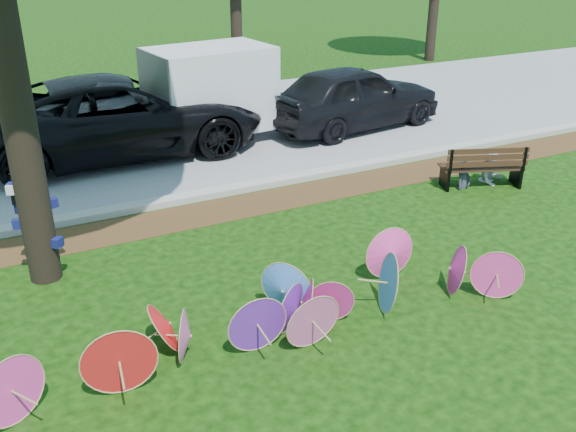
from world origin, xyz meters
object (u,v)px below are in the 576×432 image
object	(u,v)px
dark_pickup	(354,97)
black_van	(120,116)
person_right	(494,153)
parasol_pile	(293,307)
park_bench	(481,165)
cargo_trailer	(211,89)
person_left	(466,162)

from	to	relation	value
dark_pickup	black_van	bearing A→B (deg)	76.52
dark_pickup	person_right	size ratio (longest dim) A/B	3.80
parasol_pile	black_van	world-z (taller)	black_van
parasol_pile	park_bench	size ratio (longest dim) A/B	4.24
parasol_pile	dark_pickup	bearing A→B (deg)	53.22
black_van	person_right	distance (m)	7.80
dark_pickup	parasol_pile	bearing A→B (deg)	135.36
black_van	park_bench	distance (m)	7.57
dark_pickup	park_bench	xyz separation A→B (m)	(0.12, -4.41, -0.36)
parasol_pile	black_van	size ratio (longest dim) A/B	1.10
black_van	dark_pickup	world-z (taller)	black_van
park_bench	person_right	world-z (taller)	person_right
dark_pickup	person_right	bearing A→B (deg)	178.32
parasol_pile	cargo_trailer	distance (m)	7.96
parasol_pile	person_right	size ratio (longest dim) A/B	5.61
parasol_pile	person_right	world-z (taller)	person_right
parasol_pile	cargo_trailer	bearing A→B (deg)	76.38
park_bench	cargo_trailer	bearing A→B (deg)	147.36
black_van	park_bench	xyz separation A→B (m)	(5.70, -4.96, -0.44)
park_bench	person_right	bearing A→B (deg)	29.31
person_left	person_right	distance (m)	0.70
black_van	cargo_trailer	world-z (taller)	cargo_trailer
cargo_trailer	person_right	world-z (taller)	cargo_trailer
cargo_trailer	person_left	bearing A→B (deg)	-62.93
cargo_trailer	person_left	size ratio (longest dim) A/B	2.55
cargo_trailer	park_bench	xyz separation A→B (m)	(3.61, -4.94, -0.81)
parasol_pile	person_left	xyz separation A→B (m)	(5.12, 2.80, 0.15)
cargo_trailer	person_left	world-z (taller)	cargo_trailer
dark_pickup	person_left	distance (m)	4.37
park_bench	black_van	bearing A→B (deg)	160.18
dark_pickup	cargo_trailer	bearing A→B (deg)	73.51
parasol_pile	black_van	xyz separation A→B (m)	(-0.23, 7.71, 0.49)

